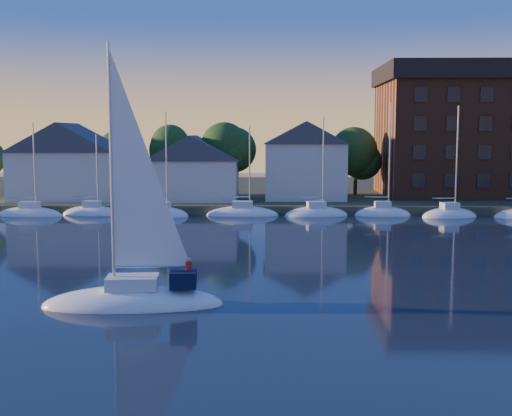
{
  "coord_description": "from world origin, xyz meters",
  "views": [
    {
      "loc": [
        3.47,
        -22.78,
        9.25
      ],
      "look_at": [
        2.55,
        22.0,
        4.06
      ],
      "focal_mm": 45.0,
      "sensor_mm": 36.0,
      "label": 1
    }
  ],
  "objects_px": {
    "clubhouse_west": "(68,160)",
    "condo_block": "(495,130)",
    "clubhouse_east": "(305,160)",
    "hero_sailboat": "(136,295)",
    "clubhouse_centre": "(193,167)"
  },
  "relations": [
    {
      "from": "clubhouse_west",
      "to": "condo_block",
      "type": "bearing_deg",
      "value": 7.07
    },
    {
      "from": "clubhouse_east",
      "to": "hero_sailboat",
      "type": "xyz_separation_m",
      "value": [
        -11.74,
        -48.11,
        -5.38
      ]
    },
    {
      "from": "condo_block",
      "to": "clubhouse_centre",
      "type": "bearing_deg",
      "value": -168.76
    },
    {
      "from": "clubhouse_west",
      "to": "clubhouse_centre",
      "type": "distance_m",
      "value": 16.05
    },
    {
      "from": "clubhouse_centre",
      "to": "hero_sailboat",
      "type": "distance_m",
      "value": 46.39
    },
    {
      "from": "clubhouse_centre",
      "to": "hero_sailboat",
      "type": "xyz_separation_m",
      "value": [
        2.26,
        -46.11,
        -4.51
      ]
    },
    {
      "from": "clubhouse_east",
      "to": "condo_block",
      "type": "relative_size",
      "value": 0.34
    },
    {
      "from": "clubhouse_east",
      "to": "condo_block",
      "type": "bearing_deg",
      "value": 12.89
    },
    {
      "from": "clubhouse_east",
      "to": "hero_sailboat",
      "type": "distance_m",
      "value": 49.81
    },
    {
      "from": "condo_block",
      "to": "hero_sailboat",
      "type": "bearing_deg",
      "value": -124.92
    },
    {
      "from": "clubhouse_east",
      "to": "hero_sailboat",
      "type": "relative_size",
      "value": 0.7
    },
    {
      "from": "clubhouse_centre",
      "to": "clubhouse_east",
      "type": "relative_size",
      "value": 1.1
    },
    {
      "from": "clubhouse_west",
      "to": "clubhouse_east",
      "type": "xyz_separation_m",
      "value": [
        30.0,
        1.0,
        0.07
      ]
    },
    {
      "from": "clubhouse_west",
      "to": "condo_block",
      "type": "xyz_separation_m",
      "value": [
        56.0,
        6.95,
        3.86
      ]
    },
    {
      "from": "clubhouse_centre",
      "to": "hero_sailboat",
      "type": "bearing_deg",
      "value": -87.19
    }
  ]
}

